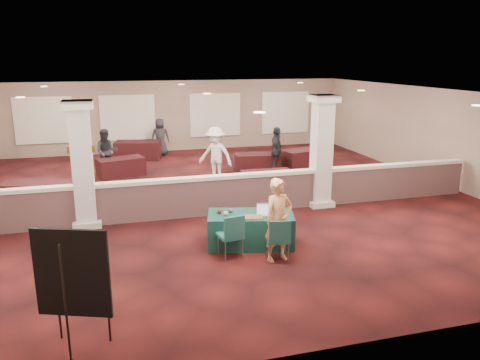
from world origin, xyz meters
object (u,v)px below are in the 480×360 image
object	(u,v)px
far_table_front_right	(257,163)
easel_board	(72,275)
attendee_a	(107,152)
attendee_d	(160,137)
attendee_c	(276,151)
far_table_back_left	(121,167)
far_table_back_right	(304,158)
conf_chair_side	(232,233)
attendee_b	(216,155)
near_table	(250,229)
conf_chair_main	(279,237)
far_table_front_center	(267,181)
far_table_front_left	(40,196)
far_table_back_center	(138,150)
woman	(278,220)

from	to	relation	value
far_table_front_right	easel_board	bearing A→B (deg)	-120.66
attendee_a	attendee_d	size ratio (longest dim) A/B	1.03
attendee_a	attendee_c	world-z (taller)	attendee_c
easel_board	far_table_front_right	distance (m)	11.65
easel_board	attendee_c	bearing A→B (deg)	76.23
far_table_back_left	far_table_back_right	bearing A→B (deg)	-3.71
far_table_back_right	attendee_a	bearing A→B (deg)	173.90
conf_chair_side	attendee_b	xyz separation A→B (m)	(1.07, 6.38, 0.38)
far_table_back_right	attendee_c	world-z (taller)	attendee_c
attendee_d	conf_chair_side	bearing A→B (deg)	97.05
attendee_a	near_table	bearing A→B (deg)	-69.07
conf_chair_main	far_table_front_center	bearing A→B (deg)	84.48
near_table	attendee_b	xyz separation A→B (m)	(0.47, 5.77, 0.58)
near_table	conf_chair_main	distance (m)	1.10
attendee_a	attendee_c	size ratio (longest dim) A/B	0.96
near_table	far_table_front_left	size ratio (longest dim) A/B	1.00
far_table_front_left	far_table_back_left	world-z (taller)	far_table_front_left
far_table_back_left	attendee_d	xyz separation A→B (m)	(1.80, 3.35, 0.49)
far_table_back_center	attendee_b	world-z (taller)	attendee_b
woman	attendee_a	world-z (taller)	woman
near_table	attendee_d	xyz separation A→B (m)	(-0.88, 10.85, 0.45)
near_table	far_table_front_left	xyz separation A→B (m)	(-5.03, 4.15, 0.02)
woman	far_table_front_left	size ratio (longest dim) A/B	0.93
conf_chair_main	attendee_a	distance (m)	9.54
far_table_front_right	far_table_back_center	xyz separation A→B (m)	(-4.21, 3.50, 0.04)
far_table_back_center	attendee_d	bearing A→B (deg)	26.22
easel_board	far_table_back_center	world-z (taller)	easel_board
far_table_back_right	attendee_d	bearing A→B (deg)	143.88
far_table_back_left	conf_chair_side	bearing A→B (deg)	-75.56
woman	attendee_a	size ratio (longest dim) A/B	1.06
easel_board	attendee_a	world-z (taller)	easel_board
far_table_back_center	attendee_d	xyz separation A→B (m)	(1.02, 0.50, 0.44)
attendee_b	attendee_c	distance (m)	2.43
woman	far_table_front_right	size ratio (longest dim) A/B	1.07
far_table_front_left	far_table_back_right	distance (m)	9.80
far_table_front_left	far_table_back_right	world-z (taller)	far_table_front_left
far_table_back_right	attendee_b	world-z (taller)	attendee_b
attendee_d	attendee_b	bearing A→B (deg)	110.57
attendee_c	far_table_front_right	bearing A→B (deg)	69.40
attendee_a	conf_chair_main	bearing A→B (deg)	-69.70
conf_chair_side	far_table_front_left	xyz separation A→B (m)	(-4.44, 4.75, -0.19)
far_table_back_left	conf_chair_main	bearing A→B (deg)	-70.72
attendee_a	attendee_b	distance (m)	4.18
conf_chair_main	far_table_back_left	distance (m)	9.06
far_table_back_right	attendee_d	xyz separation A→B (m)	(-5.21, 3.80, 0.47)
near_table	attendee_a	xyz separation A→B (m)	(-3.15, 7.85, 0.47)
conf_chair_side	attendee_a	world-z (taller)	attendee_a
woman	attendee_c	xyz separation A→B (m)	(2.54, 7.18, -0.02)
far_table_back_right	attendee_c	size ratio (longest dim) A/B	0.99
far_table_back_right	attendee_a	xyz separation A→B (m)	(-7.48, 0.80, 0.49)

